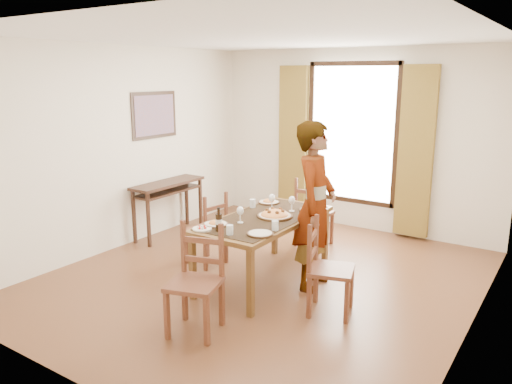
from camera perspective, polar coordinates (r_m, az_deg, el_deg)
The scene contains 22 objects.
ground at distance 5.90m, azimuth 0.80°, elevation -9.81°, with size 5.00×5.00×0.00m, color #472A16.
room_shell at distance 5.59m, azimuth 1.53°, elevation 5.34°, with size 4.60×5.10×2.74m.
console_table at distance 7.35m, azimuth -10.02°, elevation 0.27°, with size 0.38×1.20×0.80m.
dining_table at distance 5.61m, azimuth 0.98°, elevation -3.58°, with size 0.85×1.76×0.76m.
chair_west at distance 6.21m, azimuth -5.52°, elevation -4.47°, with size 0.46×0.46×0.92m.
chair_north at distance 6.86m, azimuth 6.55°, elevation -2.57°, with size 0.44×0.44×0.97m.
chair_south at distance 4.64m, azimuth -6.87°, elevation -10.32°, with size 0.55×0.55×1.00m.
chair_east at distance 5.00m, azimuth 8.21°, elevation -8.86°, with size 0.52×0.52×0.95m.
man at distance 5.46m, azimuth 6.77°, elevation -1.61°, with size 0.57×0.75×1.84m, color gray.
plate_sw at distance 5.32m, azimuth -4.63°, elevation -3.51°, with size 0.27×0.27×0.05m, color silver, non-canonical shape.
plate_se at distance 4.99m, azimuth 0.49°, elevation -4.60°, with size 0.27×0.27×0.05m, color silver, non-canonical shape.
plate_nw at distance 6.20m, azimuth 1.48°, elevation -1.02°, with size 0.27×0.27×0.05m, color silver, non-canonical shape.
plate_ne at distance 5.89m, azimuth 6.30°, elevation -1.88°, with size 0.27×0.27×0.05m, color silver, non-canonical shape.
pasta_platter at distance 5.59m, azimuth 2.17°, elevation -2.39°, with size 0.40×0.40×0.10m, color #C34D19, non-canonical shape.
caprese_plate at distance 5.18m, azimuth -6.17°, elevation -4.08°, with size 0.20×0.20×0.04m, color silver, non-canonical shape.
wine_glass_a at distance 5.36m, azimuth -1.82°, elevation -2.60°, with size 0.08×0.08×0.18m, color white, non-canonical shape.
wine_glass_b at distance 5.82m, azimuth 4.11°, elevation -1.35°, with size 0.08×0.08×0.18m, color white, non-canonical shape.
wine_glass_c at distance 5.91m, azimuth 1.82°, elevation -1.09°, with size 0.08×0.08×0.18m, color white, non-canonical shape.
tumbler_a at distance 5.13m, azimuth 2.21°, elevation -3.84°, with size 0.07×0.07×0.10m, color silver.
tumbler_b at distance 5.99m, azimuth -0.39°, elevation -1.31°, with size 0.07×0.07×0.10m, color silver.
tumbler_c at distance 4.99m, azimuth -3.02°, elevation -4.34°, with size 0.07×0.07×0.10m, color silver.
wine_bottle at distance 5.09m, azimuth -4.29°, elevation -3.13°, with size 0.07×0.07×0.25m, color black, non-canonical shape.
Camera 1 is at (2.93, -4.56, 2.32)m, focal length 35.00 mm.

